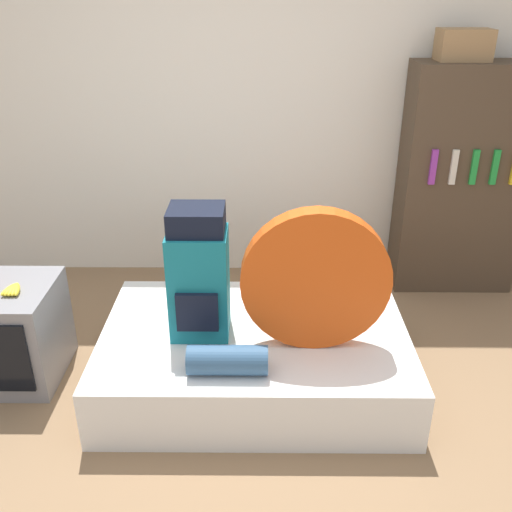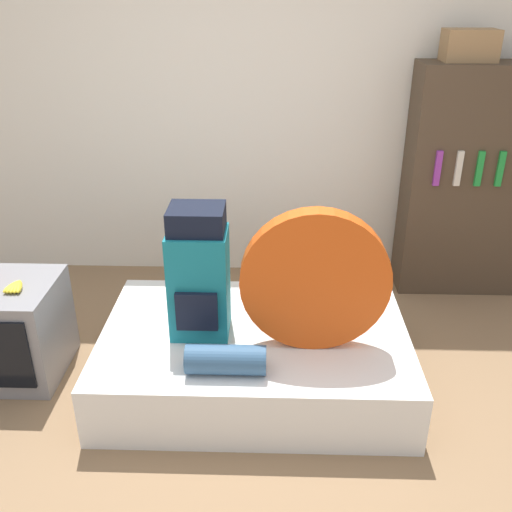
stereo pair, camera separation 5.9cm
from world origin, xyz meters
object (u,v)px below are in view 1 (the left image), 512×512
Objects in this scene: bookshelf at (462,181)px; tent_bag at (315,280)px; backpack at (199,275)px; sleeping_roll at (228,360)px; television at (8,332)px; cardboard_box at (464,45)px.

tent_bag is at bearing -130.70° from bookshelf.
backpack is at bearing 169.66° from tent_bag.
sleeping_roll is (-0.43, -0.25, -0.30)m from tent_bag.
tent_bag is at bearing -5.78° from television.
tent_bag is 1.93× the size of sleeping_roll.
sleeping_roll is 2.24m from bookshelf.
television is at bearing 174.22° from tent_bag.
tent_bag is 1.75m from television.
backpack is 0.45× the size of bookshelf.
bookshelf is 0.90m from cardboard_box.
cardboard_box is (1.01, 1.33, 0.97)m from tent_bag.
bookshelf is (1.56, 1.57, 0.38)m from sleeping_roll.
bookshelf is at bearing 34.97° from backpack.
tent_bag is at bearing -127.09° from cardboard_box.
sleeping_roll is 1.33m from television.
backpack is at bearing -142.57° from cardboard_box.
bookshelf reaches higher than sleeping_roll.
bookshelf is (1.13, 1.31, 0.08)m from tent_bag.
television is 0.35× the size of bookshelf.
television is at bearing -157.90° from bookshelf.
bookshelf is at bearing 45.15° from sleeping_roll.
cardboard_box is at bearing 52.91° from tent_bag.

